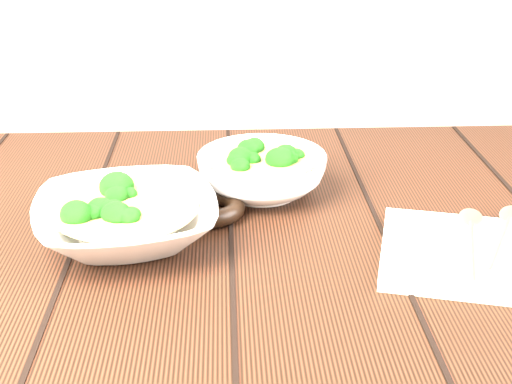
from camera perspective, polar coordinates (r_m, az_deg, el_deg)
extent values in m
cube|color=black|center=(0.96, -0.79, -4.07)|extent=(1.20, 0.80, 0.04)
cube|color=black|center=(1.55, 19.48, -9.60)|extent=(0.07, 0.07, 0.71)
imported|color=silver|center=(0.93, -10.31, -2.22)|extent=(0.27, 0.27, 0.06)
cylinder|color=#9F8547|center=(0.92, -10.39, -1.19)|extent=(0.19, 0.19, 0.00)
ellipsoid|color=#267F1C|center=(0.92, -9.01, -0.63)|extent=(0.04, 0.03, 0.03)
ellipsoid|color=#267F1C|center=(0.95, -9.32, 0.11)|extent=(0.04, 0.03, 0.03)
ellipsoid|color=#267F1C|center=(0.96, -11.69, 0.33)|extent=(0.04, 0.03, 0.03)
ellipsoid|color=#267F1C|center=(0.92, -12.08, -0.75)|extent=(0.04, 0.03, 0.03)
ellipsoid|color=#267F1C|center=(0.89, -12.65, -1.67)|extent=(0.04, 0.03, 0.03)
ellipsoid|color=#267F1C|center=(0.86, -10.60, -2.48)|extent=(0.04, 0.03, 0.03)
ellipsoid|color=#267F1C|center=(0.90, -8.87, -1.30)|extent=(0.04, 0.03, 0.03)
imported|color=silver|center=(1.04, 0.47, 1.45)|extent=(0.19, 0.19, 0.06)
cylinder|color=#9F8547|center=(1.04, 0.48, 2.44)|extent=(0.15, 0.15, 0.00)
ellipsoid|color=#267F1C|center=(1.04, 1.46, 2.87)|extent=(0.03, 0.03, 0.03)
ellipsoid|color=#267F1C|center=(1.06, 1.32, 3.28)|extent=(0.03, 0.03, 0.03)
ellipsoid|color=#267F1C|center=(1.08, 0.06, 3.59)|extent=(0.03, 0.03, 0.03)
ellipsoid|color=#267F1C|center=(1.05, -0.47, 3.03)|extent=(0.03, 0.03, 0.03)
ellipsoid|color=#267F1C|center=(1.04, -1.47, 2.74)|extent=(0.03, 0.03, 0.03)
ellipsoid|color=#267F1C|center=(1.01, -1.60, 2.09)|extent=(0.03, 0.03, 0.03)
ellipsoid|color=#267F1C|center=(1.01, 0.23, 2.20)|extent=(0.03, 0.03, 0.03)
ellipsoid|color=#267F1C|center=(1.00, 1.60, 2.03)|extent=(0.03, 0.03, 0.03)
ellipsoid|color=#267F1C|center=(1.02, 3.21, 2.37)|extent=(0.03, 0.03, 0.03)
torus|color=black|center=(0.98, -3.87, -1.23)|extent=(0.13, 0.13, 0.03)
cube|color=beige|center=(0.92, 17.63, -4.89)|extent=(0.28, 0.25, 0.01)
cylinder|color=#A0998D|center=(0.90, 16.92, -4.51)|extent=(0.05, 0.15, 0.01)
ellipsoid|color=#A0998D|center=(0.99, 16.81, -1.98)|extent=(0.05, 0.06, 0.01)
cylinder|color=#A0998D|center=(0.93, 18.97, -3.95)|extent=(0.08, 0.14, 0.01)
ellipsoid|color=#A0998D|center=(1.01, 19.77, -1.69)|extent=(0.06, 0.07, 0.01)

